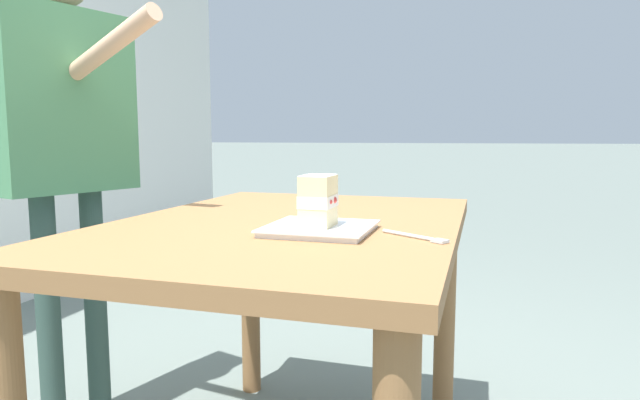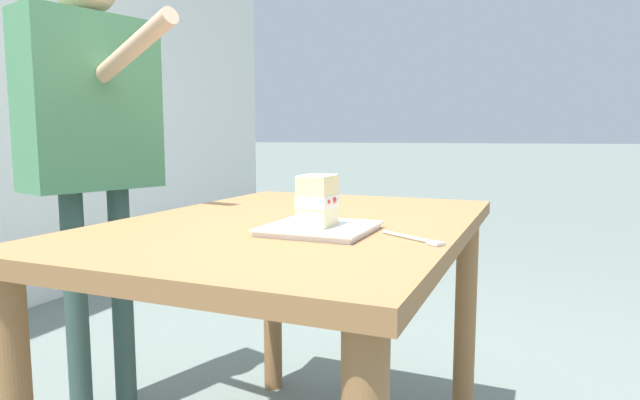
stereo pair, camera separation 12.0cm
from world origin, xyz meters
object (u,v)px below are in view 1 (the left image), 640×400
object	(u,v)px
patio_table	(290,265)
cake_slice	(318,201)
dessert_plate	(320,229)
dessert_fork	(418,237)
diner_person	(63,110)

from	to	relation	value
patio_table	cake_slice	world-z (taller)	cake_slice
dessert_plate	dessert_fork	xyz separation A→B (m)	(-0.02, -0.22, -0.00)
patio_table	cake_slice	bearing A→B (deg)	-141.96
cake_slice	diner_person	size ratio (longest dim) A/B	0.07
cake_slice	diner_person	world-z (taller)	diner_person
diner_person	patio_table	bearing A→B (deg)	-99.06
diner_person	cake_slice	bearing A→B (deg)	-107.20
dessert_fork	cake_slice	bearing A→B (deg)	89.62
cake_slice	dessert_fork	bearing A→B (deg)	-90.38
patio_table	dessert_fork	world-z (taller)	dessert_fork
dessert_plate	diner_person	bearing A→B (deg)	73.56
dessert_plate	diner_person	xyz separation A→B (m)	(0.28, 0.94, 0.29)
dessert_plate	diner_person	size ratio (longest dim) A/B	0.15
cake_slice	diner_person	bearing A→B (deg)	72.80
patio_table	diner_person	size ratio (longest dim) A/B	0.77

